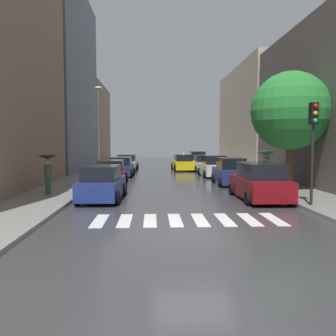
{
  "coord_description": "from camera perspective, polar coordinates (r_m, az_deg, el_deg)",
  "views": [
    {
      "loc": [
        -1.27,
        -10.82,
        2.78
      ],
      "look_at": [
        -0.08,
        15.77,
        0.89
      ],
      "focal_mm": 37.85,
      "sensor_mm": 36.0,
      "label": 1
    }
  ],
  "objects": [
    {
      "name": "traffic_light_right_corner",
      "position": [
        16.02,
        22.35,
        5.58
      ],
      "size": [
        0.3,
        0.42,
        4.3
      ],
      "color": "black",
      "rests_on": "sidewalk_right"
    },
    {
      "name": "street_tree_right",
      "position": [
        21.16,
        19.11,
        8.65
      ],
      "size": [
        4.38,
        4.38,
        6.61
      ],
      "color": "#513823",
      "rests_on": "sidewalk_right"
    },
    {
      "name": "parked_car_right_nearest",
      "position": [
        17.81,
        14.5,
        -2.3
      ],
      "size": [
        2.17,
        4.74,
        1.82
      ],
      "rotation": [
        0.0,
        0.0,
        1.57
      ],
      "color": "maroon",
      "rests_on": "ground"
    },
    {
      "name": "ground_plane",
      "position": [
        34.95,
        -0.48,
        -0.53
      ],
      "size": [
        28.0,
        72.0,
        0.04
      ],
      "primitive_type": "cube",
      "color": "#363639"
    },
    {
      "name": "sidewalk_right",
      "position": [
        35.78,
        9.98,
        -0.33
      ],
      "size": [
        3.0,
        72.0,
        0.15
      ],
      "primitive_type": "cube",
      "color": "gray",
      "rests_on": "ground"
    },
    {
      "name": "parked_car_left_fourth",
      "position": [
        36.4,
        -6.6,
        0.84
      ],
      "size": [
        2.23,
        4.41,
        1.59
      ],
      "rotation": [
        0.0,
        0.0,
        1.55
      ],
      "color": "#B2B7BF",
      "rests_on": "ground"
    },
    {
      "name": "parked_car_left_nearest",
      "position": [
        17.49,
        -10.57,
        -2.54
      ],
      "size": [
        2.14,
        4.37,
        1.69
      ],
      "rotation": [
        0.0,
        0.0,
        1.53
      ],
      "color": "navy",
      "rests_on": "ground"
    },
    {
      "name": "sidewalk_left",
      "position": [
        35.31,
        -11.08,
        -0.4
      ],
      "size": [
        3.0,
        72.0,
        0.15
      ],
      "primitive_type": "cube",
      "color": "gray",
      "rests_on": "ground"
    },
    {
      "name": "building_left_mid",
      "position": [
        38.1,
        -17.82,
        13.17
      ],
      "size": [
        6.0,
        15.44,
        17.88
      ],
      "primitive_type": "cube",
      "color": "slate",
      "rests_on": "ground"
    },
    {
      "name": "parked_car_right_fifth",
      "position": [
        40.95,
        4.72,
        1.34
      ],
      "size": [
        2.04,
        4.36,
        1.81
      ],
      "rotation": [
        0.0,
        0.0,
        1.56
      ],
      "color": "maroon",
      "rests_on": "ground"
    },
    {
      "name": "pedestrian_near_tree",
      "position": [
        19.14,
        -18.8,
        0.37
      ],
      "size": [
        1.03,
        1.03,
        2.0
      ],
      "rotation": [
        0.0,
        0.0,
        5.38
      ],
      "color": "#38513D",
      "rests_on": "sidewalk_left"
    },
    {
      "name": "parked_car_right_third",
      "position": [
        29.35,
        7.31,
        0.2
      ],
      "size": [
        2.21,
        4.2,
        1.76
      ],
      "rotation": [
        0.0,
        0.0,
        1.6
      ],
      "color": "silver",
      "rests_on": "ground"
    },
    {
      "name": "pedestrian_foreground",
      "position": [
        26.72,
        15.76,
        1.48
      ],
      "size": [
        1.02,
        1.02,
        2.06
      ],
      "rotation": [
        0.0,
        0.0,
        5.21
      ],
      "color": "black",
      "rests_on": "sidewalk_right"
    },
    {
      "name": "parked_car_left_third",
      "position": [
        29.74,
        -7.51,
        0.13
      ],
      "size": [
        2.13,
        4.23,
        1.61
      ],
      "rotation": [
        0.0,
        0.0,
        1.54
      ],
      "color": "navy",
      "rests_on": "ground"
    },
    {
      "name": "parked_car_left_second",
      "position": [
        24.02,
        -9.08,
        -0.79
      ],
      "size": [
        2.11,
        4.46,
        1.64
      ],
      "rotation": [
        0.0,
        0.0,
        1.6
      ],
      "color": "maroon",
      "rests_on": "ground"
    },
    {
      "name": "parked_car_right_fourth",
      "position": [
        34.88,
        5.78,
        0.7
      ],
      "size": [
        2.1,
        4.44,
        1.58
      ],
      "rotation": [
        0.0,
        0.0,
        1.58
      ],
      "color": "silver",
      "rests_on": "ground"
    },
    {
      "name": "crosswalk_stripes",
      "position": [
        12.91,
        3.18,
        -8.34
      ],
      "size": [
        6.75,
        2.2,
        0.01
      ],
      "color": "silver",
      "rests_on": "ground"
    },
    {
      "name": "lamp_post_left",
      "position": [
        29.14,
        -11.1,
        6.88
      ],
      "size": [
        0.6,
        0.28,
        7.13
      ],
      "color": "#595B60",
      "rests_on": "sidewalk_left"
    },
    {
      "name": "taxi_midroad",
      "position": [
        35.74,
        2.4,
        0.83
      ],
      "size": [
        2.21,
        4.74,
        1.81
      ],
      "rotation": [
        0.0,
        0.0,
        1.61
      ],
      "color": "yellow",
      "rests_on": "ground"
    },
    {
      "name": "building_left_far",
      "position": [
        52.0,
        -13.45,
        6.83
      ],
      "size": [
        6.0,
        13.44,
        10.78
      ],
      "primitive_type": "cube",
      "color": "#8C6B56",
      "rests_on": "ground"
    },
    {
      "name": "building_right_mid",
      "position": [
        41.76,
        14.66,
        7.76
      ],
      "size": [
        6.0,
        17.43,
        11.14
      ],
      "primitive_type": "cube",
      "color": "#B2A38C",
      "rests_on": "ground"
    },
    {
      "name": "pedestrian_by_kerb",
      "position": [
        22.36,
        15.34,
        1.16
      ],
      "size": [
        1.15,
        1.15,
        2.05
      ],
      "rotation": [
        0.0,
        0.0,
        2.53
      ],
      "color": "navy",
      "rests_on": "sidewalk_right"
    },
    {
      "name": "parked_car_right_second",
      "position": [
        23.85,
        9.98,
        -0.68
      ],
      "size": [
        2.01,
        4.05,
        1.8
      ],
      "rotation": [
        0.0,
        0.0,
        1.56
      ],
      "color": "navy",
      "rests_on": "ground"
    }
  ]
}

